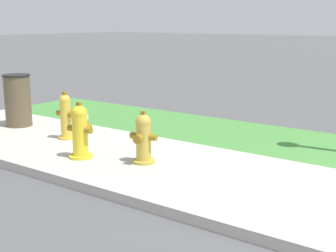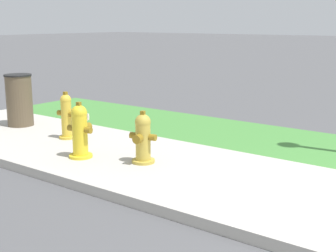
{
  "view_description": "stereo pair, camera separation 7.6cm",
  "coord_description": "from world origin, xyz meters",
  "px_view_note": "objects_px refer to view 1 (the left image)",
  "views": [
    {
      "loc": [
        -0.09,
        -4.85,
        1.91
      ],
      "look_at": [
        -4.07,
        0.57,
        0.4
      ],
      "focal_mm": 50.0,
      "sensor_mm": 36.0,
      "label": 1
    },
    {
      "loc": [
        -0.03,
        -4.81,
        1.91
      ],
      "look_at": [
        -4.07,
        0.57,
        0.4
      ],
      "focal_mm": 50.0,
      "sensor_mm": 36.0,
      "label": 2
    }
  ],
  "objects_px": {
    "small_white_dog": "(77,119)",
    "trash_bin": "(18,101)",
    "fire_hydrant_mid_block": "(66,116)",
    "fire_hydrant_far_end": "(80,131)",
    "fire_hydrant_at_driveway": "(143,139)"
  },
  "relations": [
    {
      "from": "trash_bin",
      "to": "fire_hydrant_at_driveway",
      "type": "bearing_deg",
      "value": -7.5
    },
    {
      "from": "fire_hydrant_at_driveway",
      "to": "trash_bin",
      "type": "relative_size",
      "value": 0.76
    },
    {
      "from": "trash_bin",
      "to": "small_white_dog",
      "type": "bearing_deg",
      "value": 15.94
    },
    {
      "from": "small_white_dog",
      "to": "trash_bin",
      "type": "xyz_separation_m",
      "value": [
        -1.19,
        -0.34,
        0.26
      ]
    },
    {
      "from": "fire_hydrant_mid_block",
      "to": "fire_hydrant_far_end",
      "type": "relative_size",
      "value": 0.98
    },
    {
      "from": "small_white_dog",
      "to": "trash_bin",
      "type": "distance_m",
      "value": 1.26
    },
    {
      "from": "fire_hydrant_mid_block",
      "to": "fire_hydrant_far_end",
      "type": "bearing_deg",
      "value": -37.36
    },
    {
      "from": "small_white_dog",
      "to": "fire_hydrant_at_driveway",
      "type": "bearing_deg",
      "value": 147.65
    },
    {
      "from": "fire_hydrant_mid_block",
      "to": "small_white_dog",
      "type": "bearing_deg",
      "value": 114.03
    },
    {
      "from": "fire_hydrant_mid_block",
      "to": "small_white_dog",
      "type": "xyz_separation_m",
      "value": [
        -0.27,
        0.48,
        -0.16
      ]
    },
    {
      "from": "fire_hydrant_at_driveway",
      "to": "trash_bin",
      "type": "xyz_separation_m",
      "value": [
        -3.34,
        0.44,
        0.13
      ]
    },
    {
      "from": "small_white_dog",
      "to": "trash_bin",
      "type": "relative_size",
      "value": 0.48
    },
    {
      "from": "fire_hydrant_at_driveway",
      "to": "trash_bin",
      "type": "distance_m",
      "value": 3.37
    },
    {
      "from": "fire_hydrant_far_end",
      "to": "fire_hydrant_at_driveway",
      "type": "distance_m",
      "value": 0.94
    },
    {
      "from": "fire_hydrant_far_end",
      "to": "small_white_dog",
      "type": "distance_m",
      "value": 1.7
    }
  ]
}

